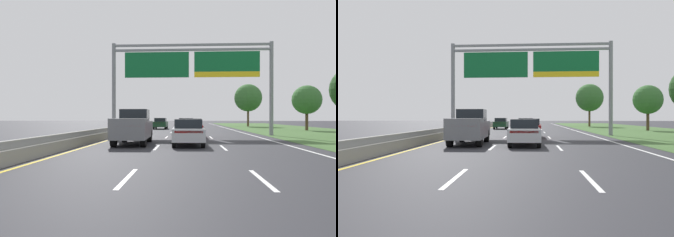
{
  "view_description": "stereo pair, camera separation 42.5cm",
  "coord_description": "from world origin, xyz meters",
  "views": [
    {
      "loc": [
        -0.21,
        1.65,
        1.7
      ],
      "look_at": [
        -1.63,
        26.73,
        1.59
      ],
      "focal_mm": 34.35,
      "sensor_mm": 36.0,
      "label": 1
    },
    {
      "loc": [
        0.21,
        1.67,
        1.7
      ],
      "look_at": [
        -1.63,
        26.73,
        1.59
      ],
      "focal_mm": 34.35,
      "sensor_mm": 36.0,
      "label": 2
    }
  ],
  "objects": [
    {
      "name": "overhead_sign_gantry",
      "position": [
        0.3,
        31.64,
        6.19
      ],
      "size": [
        15.06,
        0.42,
        8.67
      ],
      "color": "gray",
      "rests_on": "ground"
    },
    {
      "name": "lane_striping",
      "position": [
        0.0,
        34.54,
        0.0
      ],
      "size": [
        11.96,
        106.0,
        0.01
      ],
      "color": "white",
      "rests_on": "ground"
    },
    {
      "name": "car_red_centre_lane_sedan",
      "position": [
        0.25,
        28.06,
        0.82
      ],
      "size": [
        1.95,
        4.45,
        1.57
      ],
      "rotation": [
        0.0,
        0.0,
        1.54
      ],
      "color": "maroon",
      "rests_on": "ground"
    },
    {
      "name": "median_barrier_concrete",
      "position": [
        -6.6,
        35.0,
        0.35
      ],
      "size": [
        0.6,
        110.0,
        0.85
      ],
      "color": "gray",
      "rests_on": "ground"
    },
    {
      "name": "grass_verge_right",
      "position": [
        13.95,
        35.0,
        0.01
      ],
      "size": [
        14.0,
        110.0,
        0.02
      ],
      "primitive_type": "cube",
      "color": "#3D602D",
      "rests_on": "ground"
    },
    {
      "name": "ground_plane",
      "position": [
        0.0,
        35.0,
        0.0
      ],
      "size": [
        220.0,
        220.0,
        0.0
      ],
      "primitive_type": "plane",
      "color": "#2B2B30"
    },
    {
      "name": "roadside_tree_far",
      "position": [
        14.96,
        42.93,
        3.87
      ],
      "size": [
        3.62,
        3.62,
        5.69
      ],
      "color": "#4C3823",
      "rests_on": "ground"
    },
    {
      "name": "car_navy_centre_lane_sedan",
      "position": [
        -0.21,
        38.52,
        0.82
      ],
      "size": [
        1.88,
        4.42,
        1.57
      ],
      "rotation": [
        0.0,
        0.0,
        1.56
      ],
      "color": "#161E47",
      "rests_on": "ground"
    },
    {
      "name": "roadside_tree_distant",
      "position": [
        10.85,
        59.65,
        5.13
      ],
      "size": [
        4.88,
        4.88,
        7.58
      ],
      "color": "#4C3823",
      "rests_on": "ground"
    },
    {
      "name": "pickup_truck_grey",
      "position": [
        -3.51,
        21.55,
        1.07
      ],
      "size": [
        2.12,
        5.44,
        2.2
      ],
      "rotation": [
        0.0,
        0.0,
        1.59
      ],
      "color": "slate",
      "rests_on": "ground"
    },
    {
      "name": "car_silver_centre_lane_sedan",
      "position": [
        -0.1,
        20.85,
        0.82
      ],
      "size": [
        1.87,
        4.42,
        1.57
      ],
      "rotation": [
        0.0,
        0.0,
        1.58
      ],
      "color": "#B2B5BA",
      "rests_on": "ground"
    },
    {
      "name": "car_darkgreen_left_lane_sedan",
      "position": [
        -3.83,
        47.13,
        0.82
      ],
      "size": [
        1.88,
        4.43,
        1.57
      ],
      "rotation": [
        0.0,
        0.0,
        1.56
      ],
      "color": "#193D23",
      "rests_on": "ground"
    }
  ]
}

